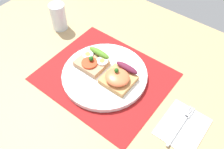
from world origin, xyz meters
TOP-DOWN VIEW (x-y plane):
  - ground_plane at (0.00, 0.00)cm, footprint 120.00×90.00cm
  - placemat at (0.00, 0.00)cm, footprint 39.51×33.30cm
  - plate at (0.00, 0.00)cm, footprint 27.44×27.44cm
  - sandwich_egg_tomato at (-5.49, 0.53)cm, footprint 9.47×9.28cm
  - sandwich_salmon at (5.52, -0.02)cm, footprint 9.35×10.33cm
  - napkin at (28.51, -0.76)cm, footprint 11.65×13.99cm
  - fork at (27.92, -0.69)cm, footprint 1.62×14.96cm
  - drinking_glass at (-29.33, 8.84)cm, footprint 5.77×5.77cm

SIDE VIEW (x-z plane):
  - ground_plane at x=0.00cm, z-range -3.20..0.00cm
  - placemat at x=0.00cm, z-range 0.00..0.30cm
  - napkin at x=28.51cm, z-range 0.00..0.60cm
  - fork at x=27.92cm, z-range 0.60..0.92cm
  - plate at x=0.00cm, z-range 0.30..1.88cm
  - sandwich_egg_tomato at x=-5.49cm, z-range 1.30..5.30cm
  - sandwich_salmon at x=5.52cm, z-range 1.08..6.45cm
  - drinking_glass at x=-29.33cm, z-range 0.00..10.31cm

